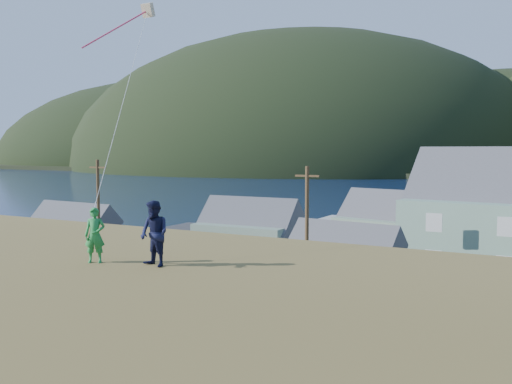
# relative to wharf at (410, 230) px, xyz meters

# --- Properties ---
(ground) EXTENTS (900.00, 900.00, 0.00)m
(ground) POSITION_rel_wharf_xyz_m (6.00, -40.00, -0.45)
(ground) COLOR #0A1638
(ground) RESTS_ON ground
(grass_strip) EXTENTS (110.00, 8.00, 0.10)m
(grass_strip) POSITION_rel_wharf_xyz_m (6.00, -42.00, -0.40)
(grass_strip) COLOR #4C3D19
(grass_strip) RESTS_ON ground
(waterfront_lot) EXTENTS (72.00, 36.00, 0.12)m
(waterfront_lot) POSITION_rel_wharf_xyz_m (6.00, -23.00, -0.39)
(waterfront_lot) COLOR #28282B
(waterfront_lot) RESTS_ON ground
(wharf) EXTENTS (26.00, 14.00, 0.90)m
(wharf) POSITION_rel_wharf_xyz_m (0.00, 0.00, 0.00)
(wharf) COLOR gray
(wharf) RESTS_ON ground
(shed_teal) EXTENTS (9.14, 6.75, 6.89)m
(shed_teal) POSITION_rel_wharf_xyz_m (-21.76, -34.95, 2.12)
(shed_teal) COLOR #337776
(shed_teal) RESTS_ON waterfront_lot
(shed_palegreen_near) EXTENTS (9.73, 6.24, 7.00)m
(shed_palegreen_near) POSITION_rel_wharf_xyz_m (-9.75, -23.77, 2.19)
(shed_palegreen_near) COLOR slate
(shed_palegreen_near) RESTS_ON waterfront_lot
(shed_white) EXTENTS (8.63, 6.33, 6.37)m
(shed_white) POSITION_rel_wharf_xyz_m (3.20, -33.46, 2.00)
(shed_white) COLOR silver
(shed_white) RESTS_ON waterfront_lot
(shed_palegreen_far) EXTENTS (12.70, 8.96, 7.77)m
(shed_palegreen_far) POSITION_rel_wharf_xyz_m (2.41, -15.68, 2.51)
(shed_palegreen_far) COLOR slate
(shed_palegreen_far) RESTS_ON waterfront_lot
(utility_poles) EXTENTS (36.23, 0.24, 9.89)m
(utility_poles) POSITION_rel_wharf_xyz_m (3.38, -38.50, 4.45)
(utility_poles) COLOR #47331E
(utility_poles) RESTS_ON waterfront_lot
(parked_cars) EXTENTS (22.49, 10.44, 1.52)m
(parked_cars) POSITION_rel_wharf_xyz_m (-2.36, -20.17, 0.39)
(parked_cars) COLOR maroon
(parked_cars) RESTS_ON waterfront_lot
(kite_flyer_green) EXTENTS (0.68, 0.61, 1.57)m
(kite_flyer_green) POSITION_rel_wharf_xyz_m (5.15, -59.07, 7.54)
(kite_flyer_green) COLOR #24843B
(kite_flyer_green) RESTS_ON hillside
(kite_flyer_navy) EXTENTS (1.02, 0.88, 1.81)m
(kite_flyer_navy) POSITION_rel_wharf_xyz_m (6.95, -58.67, 7.66)
(kite_flyer_navy) COLOR #141737
(kite_flyer_navy) RESTS_ON hillside
(kite_rig) EXTENTS (2.43, 3.68, 10.66)m
(kite_rig) POSITION_rel_wharf_xyz_m (1.53, -52.50, 15.35)
(kite_rig) COLOR beige
(kite_rig) RESTS_ON ground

